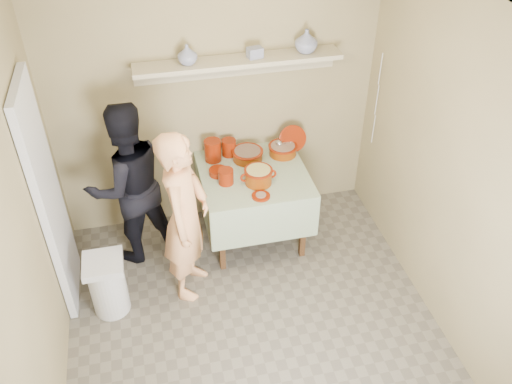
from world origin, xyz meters
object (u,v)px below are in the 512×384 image
object	(u,v)px
serving_table	(254,183)
person_helper	(128,185)
person_cook	(185,217)
trash_bin	(108,285)
cazuela_rice	(258,175)

from	to	relation	value
serving_table	person_helper	bearing A→B (deg)	177.98
person_cook	trash_bin	xyz separation A→B (m)	(-0.70, -0.12, -0.51)
serving_table	cazuela_rice	world-z (taller)	cazuela_rice
cazuela_rice	trash_bin	distance (m)	1.58
person_helper	serving_table	bearing A→B (deg)	157.94
person_cook	trash_bin	distance (m)	0.87
serving_table	trash_bin	xyz separation A→B (m)	(-1.39, -0.64, -0.36)
person_cook	cazuela_rice	size ratio (longest dim) A/B	4.78
cazuela_rice	trash_bin	bearing A→B (deg)	-161.12
person_cook	cazuela_rice	xyz separation A→B (m)	(0.69, 0.36, 0.06)
person_cook	serving_table	xyz separation A→B (m)	(0.69, 0.52, -0.15)
serving_table	cazuela_rice	bearing A→B (deg)	-87.62
person_cook	person_helper	size ratio (longest dim) A/B	1.01
person_helper	cazuela_rice	xyz separation A→B (m)	(1.13, -0.20, 0.06)
serving_table	person_cook	bearing A→B (deg)	-142.68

